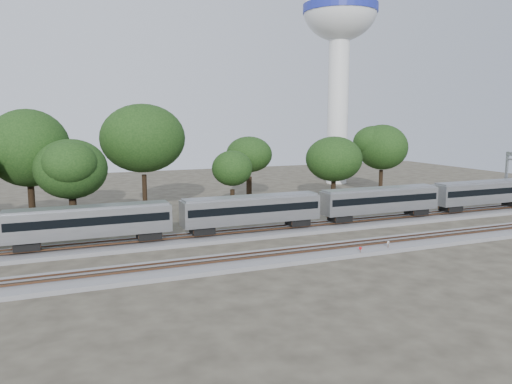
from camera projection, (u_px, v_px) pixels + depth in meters
ground at (289, 246)px, 51.92m from camera, size 160.00×160.00×0.00m
track_far at (266, 232)px, 57.37m from camera, size 160.00×5.00×0.73m
track_near at (307, 254)px, 48.23m from camera, size 160.00×5.00×0.73m
train at (381, 200)px, 62.91m from camera, size 118.84×2.89×4.25m
switch_stand_red at (360, 250)px, 47.94m from camera, size 0.31×0.07×0.97m
switch_stand_white at (388, 245)px, 49.74m from camera, size 0.33×0.14×1.07m
switch_lever at (371, 252)px, 48.90m from camera, size 0.54×0.37×0.30m
water_tower at (340, 32)px, 97.88m from camera, size 14.60×14.60×40.43m
tree_1 at (28, 148)px, 58.77m from camera, size 9.87×9.87×13.91m
tree_2 at (71, 169)px, 56.40m from camera, size 7.62×7.62×10.74m
tree_3 at (143, 138)px, 66.23m from camera, size 10.70×10.70×15.09m
tree_4 at (232, 168)px, 68.45m from camera, size 6.47×6.47×9.13m
tree_5 at (249, 155)px, 77.58m from camera, size 7.72×7.72×10.88m
tree_6 at (334, 159)px, 76.96m from camera, size 7.06×7.06×9.95m
tree_7 at (382, 147)px, 83.59m from camera, size 8.50×8.50×11.98m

